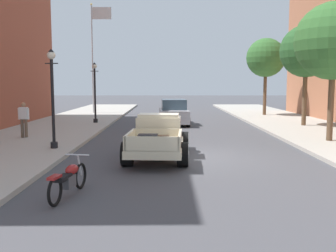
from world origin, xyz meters
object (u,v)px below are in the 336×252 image
object	(u,v)px
motorcycle_parked	(67,179)
street_lamp_far	(93,88)
street_tree_third	(264,58)
street_tree_second	(305,51)
flagpole	(93,46)
hotrod_truck_cream	(157,137)
pedestrian_sidewalk_left	(22,118)
car_background_silver	(172,113)
street_lamp_near	(51,91)
street_tree_nearest	(332,41)

from	to	relation	value
motorcycle_parked	street_lamp_far	bearing A→B (deg)	98.35
motorcycle_parked	street_tree_third	distance (m)	24.54
motorcycle_parked	street_tree_second	xyz separation A→B (m)	(10.55, 14.28, 4.11)
motorcycle_parked	street_lamp_far	world-z (taller)	street_lamp_far
flagpole	hotrod_truck_cream	bearing A→B (deg)	-73.11
pedestrian_sidewalk_left	flagpole	size ratio (longest dim) A/B	0.18
car_background_silver	street_lamp_near	world-z (taller)	street_lamp_near
pedestrian_sidewalk_left	street_tree_second	world-z (taller)	street_tree_second
street_tree_nearest	flagpole	bearing A→B (deg)	129.53
motorcycle_parked	car_background_silver	distance (m)	16.22
hotrod_truck_cream	street_tree_third	xyz separation A→B (m)	(8.08, 16.99, 3.91)
motorcycle_parked	pedestrian_sidewalk_left	distance (m)	10.08
car_background_silver	street_tree_nearest	xyz separation A→B (m)	(6.81, -7.95, 3.71)
street_lamp_near	street_tree_nearest	world-z (taller)	street_tree_nearest
hotrod_truck_cream	motorcycle_parked	size ratio (longest dim) A/B	2.38
flagpole	street_tree_nearest	bearing A→B (deg)	-50.47
hotrod_truck_cream	street_tree_nearest	distance (m)	8.92
hotrod_truck_cream	car_background_silver	xyz separation A→B (m)	(0.70, 11.01, 0.01)
street_lamp_far	car_background_silver	bearing A→B (deg)	1.26
street_lamp_far	street_tree_second	distance (m)	13.16
hotrod_truck_cream	street_tree_third	size ratio (longest dim) A/B	0.83
pedestrian_sidewalk_left	street_tree_third	size ratio (longest dim) A/B	0.27
street_tree_second	street_tree_third	world-z (taller)	street_tree_third
street_tree_nearest	street_tree_second	world-z (taller)	street_tree_nearest
street_tree_nearest	street_tree_third	bearing A→B (deg)	87.65
street_lamp_near	street_tree_nearest	size ratio (longest dim) A/B	0.64
flagpole	street_tree_third	bearing A→B (deg)	-9.18
street_tree_nearest	street_tree_second	bearing A→B (deg)	80.55
street_tree_third	street_lamp_far	bearing A→B (deg)	-153.87
car_background_silver	street_lamp_near	distance (m)	11.18
hotrod_truck_cream	street_lamp_near	bearing A→B (deg)	165.57
street_tree_third	street_tree_second	bearing A→B (deg)	-86.52
street_lamp_near	street_lamp_far	size ratio (longest dim) A/B	1.00
motorcycle_parked	pedestrian_sidewalk_left	world-z (taller)	pedestrian_sidewalk_left
car_background_silver	street_tree_second	size ratio (longest dim) A/B	0.73
street_lamp_near	street_tree_third	world-z (taller)	street_tree_third
hotrod_truck_cream	street_tree_nearest	world-z (taller)	street_tree_nearest
street_lamp_near	flagpole	bearing A→B (deg)	95.39
hotrod_truck_cream	flagpole	size ratio (longest dim) A/B	0.55
hotrod_truck_cream	pedestrian_sidewalk_left	size ratio (longest dim) A/B	3.04
car_background_silver	street_lamp_near	size ratio (longest dim) A/B	1.14
street_lamp_far	street_tree_second	world-z (taller)	street_tree_second
street_tree_second	car_background_silver	bearing A→B (deg)	167.76
motorcycle_parked	street_tree_second	world-z (taller)	street_tree_second
hotrod_truck_cream	flagpole	xyz separation A→B (m)	(-5.84, 19.24, 5.02)
hotrod_truck_cream	street_tree_second	size ratio (longest dim) A/B	0.84
motorcycle_parked	street_tree_nearest	bearing A→B (deg)	40.19
street_lamp_far	street_tree_third	world-z (taller)	street_tree_third
street_tree_second	street_tree_third	bearing A→B (deg)	93.48
motorcycle_parked	street_tree_nearest	xyz separation A→B (m)	(9.52, 8.04, 4.04)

